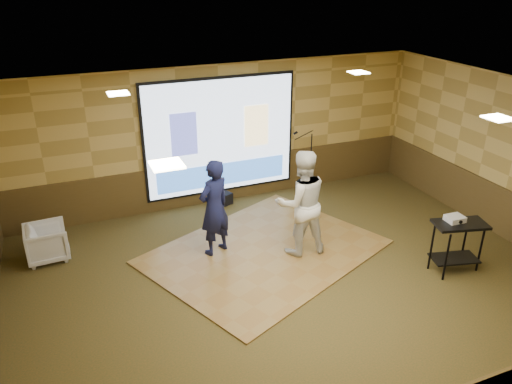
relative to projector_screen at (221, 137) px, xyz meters
name	(u,v)px	position (x,y,z in m)	size (l,w,h in m)	color
ground	(290,283)	(0.00, -3.44, -1.47)	(9.00, 9.00, 0.00)	#303518
room_shell	(294,165)	(0.00, -3.44, 0.62)	(9.04, 7.04, 3.02)	tan
wainscot_back	(222,180)	(0.00, 0.04, -1.00)	(9.00, 0.04, 0.95)	#4B3919
wainscot_right	(500,211)	(4.48, -3.44, -1.00)	(0.04, 7.00, 0.95)	#4B3919
projector_screen	(221,137)	(0.00, 0.00, 0.00)	(3.32, 0.06, 2.52)	black
downlight_nw	(118,93)	(-2.20, -1.64, 1.50)	(0.32, 0.32, 0.02)	#FFEDBF
downlight_ne	(359,72)	(2.20, -1.64, 1.50)	(0.32, 0.32, 0.02)	#FFEDBF
downlight_sw	(167,165)	(-2.20, -4.94, 1.50)	(0.32, 0.32, 0.02)	#FFEDBF
downlight_se	(498,118)	(2.20, -4.94, 1.50)	(0.32, 0.32, 0.02)	#FFEDBF
dance_floor	(265,252)	(0.00, -2.38, -1.46)	(3.95, 3.01, 0.03)	olive
player_left	(214,208)	(-0.84, -2.05, -0.56)	(0.65, 0.43, 1.78)	#121539
player_right	(301,203)	(0.58, -2.62, -0.47)	(0.94, 0.74, 1.94)	silver
av_table	(458,238)	(2.76, -4.14, -0.85)	(0.86, 0.45, 0.91)	black
projector	(455,219)	(2.71, -4.05, -0.52)	(0.29, 0.24, 0.10)	silver
mic_stand	(308,171)	(1.99, -0.25, -0.98)	(0.58, 0.24, 1.49)	black
banquet_chair	(47,242)	(-3.65, -1.10, -1.15)	(0.69, 0.71, 0.65)	gray
duffel_bag	(222,199)	(-0.08, -0.19, -1.35)	(0.41, 0.27, 0.25)	black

